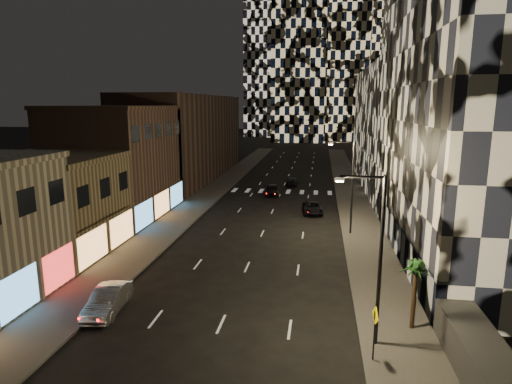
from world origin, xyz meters
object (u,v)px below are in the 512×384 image
(car_dark_midlane, at_px, (273,190))
(car_dark_rightlane, at_px, (313,208))
(car_silver_parked, at_px, (108,300))
(car_dark_oncoming, at_px, (292,181))
(streetlight_near, at_px, (376,249))
(streetlight_far, at_px, (350,181))
(palm_tree, at_px, (416,273))
(ped_sign, at_px, (375,324))

(car_dark_midlane, bearing_deg, car_dark_rightlane, -66.01)
(car_silver_parked, bearing_deg, car_dark_oncoming, 73.86)
(streetlight_near, distance_m, car_dark_midlane, 38.62)
(streetlight_far, relative_size, car_dark_oncoming, 2.12)
(car_dark_rightlane, bearing_deg, car_dark_oncoming, 95.97)
(car_dark_oncoming, bearing_deg, car_dark_rightlane, 102.37)
(car_dark_oncoming, xyz_separation_m, palm_tree, (9.62, -43.38, 2.84))
(palm_tree, bearing_deg, streetlight_near, -141.73)
(car_dark_rightlane, height_order, palm_tree, palm_tree)
(car_dark_midlane, relative_size, palm_tree, 1.14)
(car_dark_rightlane, relative_size, ped_sign, 1.67)
(car_dark_oncoming, bearing_deg, streetlight_near, 99.92)
(car_dark_oncoming, bearing_deg, ped_sign, 99.57)
(car_dark_midlane, bearing_deg, streetlight_far, -68.76)
(car_dark_oncoming, distance_m, ped_sign, 47.43)
(car_dark_oncoming, relative_size, palm_tree, 1.06)
(streetlight_far, height_order, car_dark_rightlane, streetlight_far)
(car_silver_parked, xyz_separation_m, car_dark_midlane, (6.20, 35.75, 0.02))
(car_dark_rightlane, bearing_deg, ped_sign, -88.54)
(streetlight_far, bearing_deg, car_silver_parked, -129.96)
(streetlight_near, xyz_separation_m, car_dark_oncoming, (-7.14, 45.34, -4.74))
(car_dark_oncoming, bearing_deg, palm_tree, 103.48)
(ped_sign, height_order, palm_tree, palm_tree)
(ped_sign, bearing_deg, palm_tree, 46.26)
(car_dark_midlane, height_order, car_dark_oncoming, car_dark_midlane)
(streetlight_far, relative_size, palm_tree, 2.25)
(car_silver_parked, bearing_deg, ped_sign, -16.14)
(streetlight_far, distance_m, palm_tree, 18.31)
(car_dark_rightlane, xyz_separation_m, ped_sign, (3.53, -29.25, 1.42))
(streetlight_far, xyz_separation_m, car_dark_rightlane, (-3.59, 7.71, -4.70))
(streetlight_far, height_order, palm_tree, streetlight_far)
(car_silver_parked, relative_size, car_dark_rightlane, 0.99)
(car_dark_oncoming, relative_size, car_dark_rightlane, 0.90)
(car_dark_midlane, bearing_deg, palm_tree, -78.75)
(car_dark_midlane, distance_m, palm_tree, 37.26)
(car_dark_midlane, height_order, ped_sign, ped_sign)
(streetlight_near, bearing_deg, ped_sign, -92.10)
(streetlight_near, height_order, car_dark_midlane, streetlight_near)
(streetlight_near, relative_size, car_dark_rightlane, 1.92)
(ped_sign, bearing_deg, car_dark_rightlane, 89.15)
(streetlight_far, bearing_deg, car_dark_midlane, 118.56)
(palm_tree, bearing_deg, car_silver_parked, -178.34)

